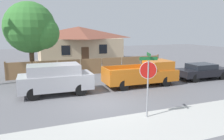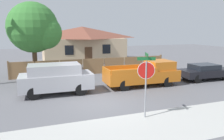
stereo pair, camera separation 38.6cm
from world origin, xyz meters
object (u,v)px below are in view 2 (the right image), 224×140
house (83,43)px  red_suv (56,78)px  oak_tree (36,29)px  stop_sign (146,75)px  parked_sedan (205,71)px  orange_pickup (144,74)px

house → red_suv: size_ratio=2.41×
oak_tree → stop_sign: 12.52m
red_suv → oak_tree: bearing=99.8°
house → stop_sign: (-1.47, -19.81, -0.29)m
house → parked_sedan: bearing=-65.0°
orange_pickup → stop_sign: (-2.76, -5.22, 1.13)m
orange_pickup → parked_sedan: size_ratio=1.19×
oak_tree → stop_sign: bearing=-69.4°
red_suv → parked_sedan: red_suv is taller
house → stop_sign: bearing=-94.3°
parked_sedan → stop_sign: stop_sign is taller
parked_sedan → orange_pickup: bearing=-178.4°
oak_tree → house: bearing=54.8°
house → oak_tree: bearing=-125.2°
oak_tree → parked_sedan: oak_tree is taller
house → parked_sedan: 16.16m
orange_pickup → red_suv: bearing=-178.6°
orange_pickup → parked_sedan: 5.51m
house → stop_sign: size_ratio=3.62×
orange_pickup → parked_sedan: bearing=1.6°
red_suv → parked_sedan: size_ratio=1.00×
house → stop_sign: house is taller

